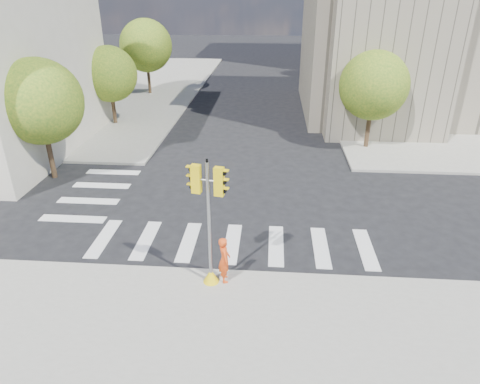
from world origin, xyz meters
name	(u,v)px	position (x,y,z in m)	size (l,w,h in m)	color
ground	(238,220)	(0.00, 0.00, 0.00)	(160.00, 160.00, 0.00)	black
sidewalk_far_right	(466,94)	(20.00, 26.00, 0.07)	(28.00, 40.00, 0.15)	gray
sidewalk_far_left	(65,88)	(-20.00, 26.00, 0.07)	(28.00, 40.00, 0.15)	gray
civic_building	(464,19)	(15.59, 19.12, 7.26)	(26.00, 16.00, 19.39)	gray
tree_lw_near	(39,102)	(-10.50, 4.00, 4.20)	(4.40, 4.40, 6.41)	#382616
tree_lw_mid	(109,74)	(-10.50, 14.00, 3.76)	(4.00, 4.00, 5.77)	#382616
tree_lw_far	(146,46)	(-10.50, 24.00, 4.54)	(4.80, 4.80, 6.95)	#382616
tree_re_near	(374,86)	(7.50, 10.00, 4.05)	(4.20, 4.20, 6.16)	#382616
tree_re_mid	(345,53)	(7.50, 22.00, 4.35)	(4.60, 4.60, 6.66)	#382616
tree_re_far	(329,42)	(7.50, 34.00, 3.87)	(4.00, 4.00, 5.88)	#382616
lamp_near	(370,66)	(8.00, 14.00, 4.58)	(0.35, 0.18, 8.11)	black
lamp_far	(342,42)	(8.00, 28.00, 4.58)	(0.35, 0.18, 8.11)	black
traffic_signal	(209,234)	(-0.59, -4.73, 2.11)	(1.08, 0.56, 4.61)	yellow
photographer	(224,260)	(-0.12, -4.60, 1.01)	(0.63, 0.41, 1.72)	#E54815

